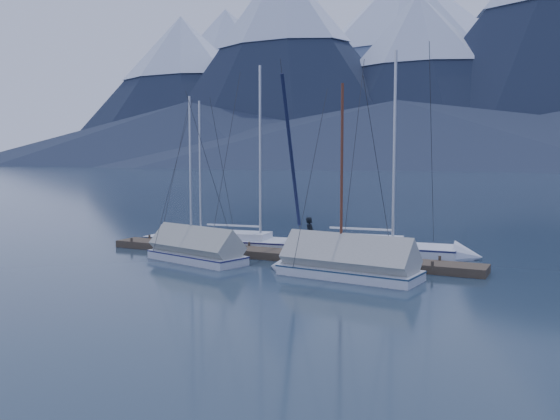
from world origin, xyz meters
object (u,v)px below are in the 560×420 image
(sailboat_open_left, at_px, (208,242))
(sailboat_open_right, at_px, (404,252))
(sailboat_covered_far, at_px, (190,252))
(person, at_px, (310,235))
(sailboat_open_mid, at_px, (270,246))
(sailboat_covered_near, at_px, (338,266))

(sailboat_open_left, xyz_separation_m, sailboat_open_right, (10.04, 1.25, 0.04))
(sailboat_open_right, xyz_separation_m, sailboat_covered_far, (-8.22, -5.49, 0.21))
(sailboat_open_left, relative_size, person, 5.23)
(sailboat_open_left, distance_m, sailboat_covered_far, 4.63)
(sailboat_covered_far, xyz_separation_m, person, (4.67, 2.60, 0.74))
(sailboat_open_mid, bearing_deg, sailboat_open_left, -177.55)
(sailboat_open_left, bearing_deg, sailboat_open_right, 7.08)
(sailboat_open_mid, bearing_deg, sailboat_open_right, 9.60)
(sailboat_open_right, relative_size, sailboat_covered_near, 1.27)
(person, bearing_deg, sailboat_open_right, -51.06)
(sailboat_open_right, distance_m, sailboat_covered_near, 5.97)
(sailboat_covered_near, bearing_deg, sailboat_open_mid, 138.48)
(sailboat_covered_far, relative_size, person, 5.05)
(sailboat_open_mid, bearing_deg, person, -31.62)
(sailboat_open_mid, height_order, sailboat_covered_far, sailboat_open_mid)
(sailboat_covered_near, distance_m, person, 3.93)
(sailboat_covered_near, bearing_deg, sailboat_open_left, 152.74)
(sailboat_open_right, bearing_deg, sailboat_covered_near, -100.35)
(sailboat_open_right, xyz_separation_m, sailboat_covered_near, (-1.07, -5.87, 0.22))
(sailboat_open_mid, distance_m, sailboat_covered_far, 4.74)
(sailboat_open_right, bearing_deg, sailboat_open_mid, -170.40)
(sailboat_covered_far, bearing_deg, sailboat_open_left, 113.27)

